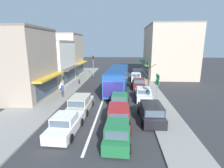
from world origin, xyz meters
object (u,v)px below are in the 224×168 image
Objects in this scene: street_tree_right at (149,76)px; pedestrian_with_handbag_near at (62,90)px; wagon_behind_bus_mid at (81,104)px; parked_wagon_kerb_front at (151,112)px; city_bus at (118,78)px; directional_road_sign at (158,83)px; parked_sedan_kerb_third at (138,84)px; traffic_light_downstreet at (93,62)px; sedan_adjacent_lane_trail at (65,125)px; wagon_queue_far_back at (119,115)px; hatchback_adjacent_lane_lead at (118,134)px; pedestrian_browsing_midblock at (79,78)px; sedan_behind_bus_near at (120,101)px; parked_sedan_kerb_second at (143,94)px; parked_sedan_kerb_rear at (136,77)px.

street_tree_right is 12.76m from pedestrian_with_handbag_near.
wagon_behind_bus_mid and parked_wagon_kerb_front have the same top height.
city_bus is 2.42× the size of parked_wagon_kerb_front.
directional_road_sign is (4.24, -6.59, 0.82)m from city_bus.
street_tree_right is (1.57, 0.35, 1.20)m from parked_sedan_kerb_third.
sedan_adjacent_lane_trail is at bearing -85.44° from traffic_light_downstreet.
wagon_queue_far_back is at bearing -163.54° from parked_wagon_kerb_front.
wagon_behind_bus_mid is 7.98m from directional_road_sign.
wagon_behind_bus_mid is at bearing 145.60° from wagon_queue_far_back.
hatchback_adjacent_lane_lead is 2.31× the size of pedestrian_browsing_midblock.
parked_wagon_kerb_front is at bearing -30.86° from pedestrian_with_handbag_near.
sedan_adjacent_lane_trail is 1.10× the size of street_tree_right.
wagon_queue_far_back reaches higher than hatchback_adjacent_lane_lead.
wagon_queue_far_back is at bearing -75.10° from traffic_light_downstreet.
wagon_behind_bus_mid is 6.82m from parked_wagon_kerb_front.
parked_sedan_kerb_third is 11.20m from pedestrian_with_handbag_near.
sedan_adjacent_lane_trail is 2.62× the size of pedestrian_with_handbag_near.
wagon_behind_bus_mid is 4.61m from wagon_queue_far_back.
sedan_behind_bus_near is 0.94× the size of parked_wagon_kerb_front.
street_tree_right reaches higher than parked_wagon_kerb_front.
parked_wagon_kerb_front is at bearing -67.74° from traffic_light_downstreet.
hatchback_adjacent_lane_lead is 0.88× the size of sedan_behind_bus_near.
parked_sedan_kerb_second is at bearing 0.09° from pedestrian_with_handbag_near.
sedan_adjacent_lane_trail is at bearing -108.65° from parked_sedan_kerb_rear.
wagon_queue_far_back is 1.06× the size of sedan_behind_bus_near.
directional_road_sign is (7.62, 1.34, 1.96)m from wagon_behind_bus_mid.
pedestrian_with_handbag_near is at bearing -152.22° from street_tree_right.
parked_sedan_kerb_second is (2.76, 2.77, 0.00)m from sedan_behind_bus_near.
hatchback_adjacent_lane_lead is (0.02, -2.98, -0.04)m from wagon_queue_far_back.
parked_sedan_kerb_second and parked_sedan_kerb_third have the same top height.
city_bus is 7.70m from pedestrian_with_handbag_near.
directional_road_sign is at bearing 61.26° from hatchback_adjacent_lane_lead.
parked_sedan_kerb_third is 1.00× the size of traffic_light_downstreet.
parked_wagon_kerb_front is at bearing -89.51° from parked_sedan_kerb_rear.
wagon_queue_far_back is at bearing -134.05° from directional_road_sign.
wagon_queue_far_back reaches higher than parked_sedan_kerb_second.
hatchback_adjacent_lane_lead is at bearing -105.81° from parked_sedan_kerb_second.
sedan_adjacent_lane_trail is 1.02× the size of traffic_light_downstreet.
pedestrian_browsing_midblock is (-0.93, -7.94, -1.79)m from traffic_light_downstreet.
parked_sedan_kerb_third is 5.29m from parked_sedan_kerb_rear.
city_bus reaches higher than sedan_behind_bus_near.
wagon_behind_bus_mid is 7.74m from parked_sedan_kerb_second.
hatchback_adjacent_lane_lead is at bearing -97.25° from parked_sedan_kerb_rear.
directional_road_sign is at bearing 36.70° from sedan_adjacent_lane_trail.
traffic_light_downstreet is 2.58× the size of pedestrian_with_handbag_near.
directional_road_sign is 14.52m from pedestrian_browsing_midblock.
sedan_adjacent_lane_trail is 4.09m from hatchback_adjacent_lane_lead.
sedan_behind_bus_near is at bearing 19.27° from wagon_behind_bus_mid.
parked_sedan_kerb_second is 3.59m from directional_road_sign.
street_tree_right is at bearing 83.02° from parked_wagon_kerb_front.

